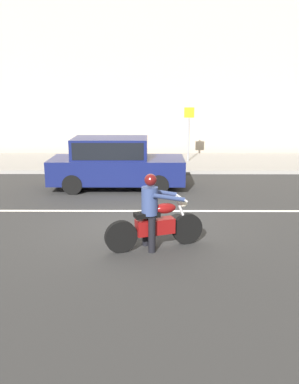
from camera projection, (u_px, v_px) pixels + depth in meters
name	position (u px, v px, depth m)	size (l,w,h in m)	color
ground_plane	(132.00, 221.00, 10.03)	(80.00, 80.00, 0.00)	#2D2D2D
sidewalk_slab	(140.00, 162.00, 17.76)	(40.00, 4.40, 0.14)	gray
building_facade	(142.00, 25.00, 19.46)	(40.00, 1.40, 12.72)	#B7A893
lane_marking_stripe	(155.00, 211.00, 10.90)	(18.00, 0.14, 0.01)	silver
motorcycle_with_rider_denim_blue	(154.00, 218.00, 8.21)	(2.07, 0.93, 1.61)	black
parked_sedan_navy	(115.00, 163.00, 13.21)	(4.46, 1.82, 1.72)	#11194C
street_sign_post	(189.00, 128.00, 17.39)	(0.44, 0.08, 2.40)	gray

